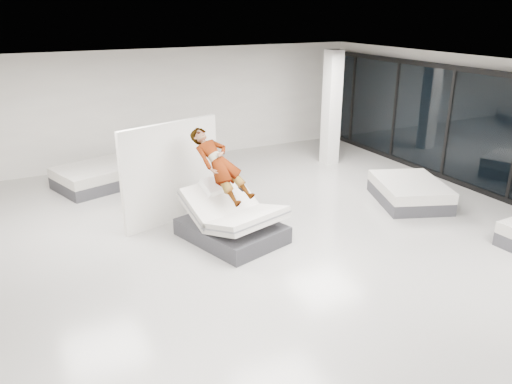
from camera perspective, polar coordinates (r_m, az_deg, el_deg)
room at (r=8.59m, az=3.85°, el=2.19°), size 14.00×14.04×3.20m
hero_bed at (r=9.70m, az=-2.77°, el=-3.41°), size 1.92×2.24×1.15m
person at (r=9.62m, az=-4.08°, el=1.78°), size 1.06×1.65×1.55m
remote at (r=9.58m, az=-1.70°, el=0.34°), size 0.09×0.15×0.08m
divider_panel at (r=10.45m, az=-9.64°, el=2.16°), size 2.25×0.79×2.11m
flat_bed_right_far at (r=12.08m, az=17.12°, el=0.02°), size 1.98×2.25×0.51m
flat_bed_left_far at (r=13.18m, az=-17.52°, el=1.73°), size 2.32×2.00×0.54m
column at (r=14.37m, az=8.62°, el=9.45°), size 0.40×0.40×3.20m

